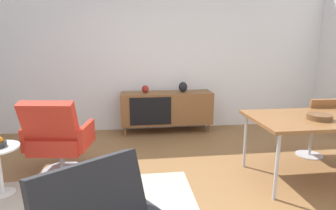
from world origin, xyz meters
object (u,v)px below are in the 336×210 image
dining_chair_back_right (315,125)px  lounge_chair_red (57,137)px  vase_cobalt (145,89)px  wooden_bowl_on_table (319,117)px  vase_sculptural_dark (183,87)px  dining_table (321,121)px  sideboard (166,108)px

dining_chair_back_right → lounge_chair_red: size_ratio=0.90×
vase_cobalt → wooden_bowl_on_table: bearing=-49.2°
vase_sculptural_dark → dining_table: vase_sculptural_dark is taller
sideboard → vase_cobalt: size_ratio=12.12×
wooden_bowl_on_table → sideboard: bearing=124.4°
dining_table → sideboard: bearing=127.7°
vase_cobalt → dining_chair_back_right: (2.24, -1.42, -0.32)m
vase_cobalt → vase_sculptural_dark: 0.66m
sideboard → dining_chair_back_right: dining_chair_back_right is taller
sideboard → dining_chair_back_right: (1.87, -1.42, 0.03)m
sideboard → wooden_bowl_on_table: (1.42, -2.08, 0.33)m
vase_cobalt → dining_table: vase_cobalt is taller
dining_chair_back_right → dining_table: bearing=-121.8°
vase_cobalt → wooden_bowl_on_table: 2.74m
sideboard → vase_sculptural_dark: size_ratio=8.92×
dining_table → wooden_bowl_on_table: (-0.10, -0.10, 0.07)m
lounge_chair_red → sideboard: bearing=44.3°
sideboard → vase_sculptural_dark: vase_sculptural_dark is taller
lounge_chair_red → wooden_bowl_on_table: bearing=-11.9°
vase_sculptural_dark → dining_table: 2.33m
dining_chair_back_right → wooden_bowl_on_table: bearing=-124.3°
sideboard → dining_chair_back_right: bearing=-37.1°
dining_table → lounge_chair_red: size_ratio=1.69×
wooden_bowl_on_table → dining_chair_back_right: dining_chair_back_right is taller
dining_chair_back_right → sideboard: bearing=142.9°
vase_cobalt → lounge_chair_red: lounge_chair_red is taller
vase_cobalt → dining_table: bearing=-46.2°
vase_sculptural_dark → dining_table: (1.23, -1.98, -0.11)m
vase_cobalt → dining_chair_back_right: size_ratio=0.15×
sideboard → vase_sculptural_dark: bearing=0.4°
sideboard → dining_table: 2.51m
sideboard → vase_cobalt: (-0.37, 0.00, 0.35)m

